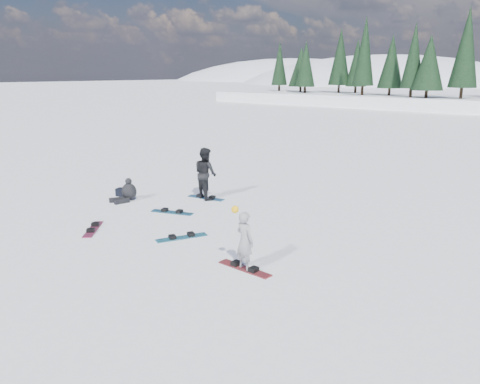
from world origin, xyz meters
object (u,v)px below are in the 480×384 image
snowboard_loose_c (172,212)px  snowboard_loose_b (93,229)px  snowboarder_woman (245,240)px  gear_bag (122,192)px  snowboard_loose_a (182,238)px  seated_rider (128,192)px  snowboarder_man (205,173)px

snowboard_loose_c → snowboard_loose_b: bearing=-121.6°
snowboard_loose_b → snowboarder_woman: bearing=54.4°
gear_bag → snowboard_loose_a: bearing=-18.9°
snowboard_loose_b → seated_rider: bearing=172.0°
snowboarder_woman → gear_bag: snowboarder_woman is taller
snowboarder_man → snowboard_loose_b: size_ratio=1.30×
gear_bag → snowboard_loose_c: 3.17m
snowboard_loose_a → snowboard_loose_c: same height
snowboarder_woman → snowboard_loose_b: 5.51m
snowboard_loose_a → snowboard_loose_c: (-2.09, 1.51, 0.00)m
snowboarder_woman → seated_rider: bearing=-6.8°
snowboarder_woman → snowboard_loose_b: (-5.42, -0.68, -0.73)m
snowboarder_man → seated_rider: size_ratio=1.79×
snowboarder_man → seated_rider: 2.97m
snowboarder_man → gear_bag: snowboarder_man is taller
snowboarder_man → snowboard_loose_b: bearing=103.7°
snowboarder_man → gear_bag: 3.38m
snowboard_loose_c → seated_rider: bearing=158.7°
seated_rider → gear_bag: (-0.70, 0.25, -0.18)m
snowboarder_woman → snowboard_loose_a: 2.93m
snowboarder_man → snowboard_loose_b: 4.93m
gear_bag → snowboard_loose_b: (2.62, -3.02, -0.14)m
snowboarder_man → seated_rider: bearing=60.6°
gear_bag → snowboard_loose_b: 4.00m
gear_bag → snowboard_loose_c: (3.15, -0.28, -0.14)m
gear_bag → snowboard_loose_c: bearing=-5.2°
snowboarder_woman → snowboard_loose_a: snowboarder_woman is taller
snowboard_loose_b → snowboard_loose_c: same height
gear_bag → snowboarder_man: bearing=33.6°
gear_bag → snowboard_loose_c: gear_bag is taller
snowboard_loose_b → snowboard_loose_a: (2.62, 1.22, 0.00)m
seated_rider → gear_bag: bearing=179.8°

